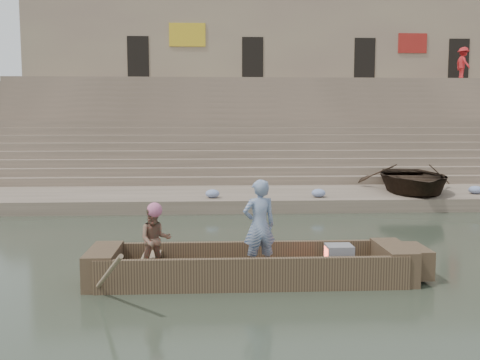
{
  "coord_description": "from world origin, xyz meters",
  "views": [
    {
      "loc": [
        -4.6,
        -10.17,
        2.8
      ],
      "look_at": [
        -3.92,
        2.66,
        1.4
      ],
      "focal_mm": 40.91,
      "sensor_mm": 36.0,
      "label": 1
    }
  ],
  "objects": [
    {
      "name": "standing_man",
      "position": [
        -3.78,
        -1.0,
        1.01
      ],
      "size": [
        0.66,
        0.52,
        1.59
      ],
      "primitive_type": "imported",
      "rotation": [
        0.0,
        0.0,
        3.4
      ],
      "color": "navy",
      "rests_on": "main_rowboat"
    },
    {
      "name": "upper_landing",
      "position": [
        0.0,
        22.5,
        2.6
      ],
      "size": [
        32.0,
        3.0,
        5.2
      ],
      "primitive_type": "cube",
      "color": "gray",
      "rests_on": "ground"
    },
    {
      "name": "television",
      "position": [
        -2.36,
        -0.84,
        0.42
      ],
      "size": [
        0.46,
        0.42,
        0.4
      ],
      "color": "gray",
      "rests_on": "main_rowboat"
    },
    {
      "name": "main_rowboat",
      "position": [
        -3.92,
        -0.84,
        0.11
      ],
      "size": [
        5.0,
        1.3,
        0.22
      ],
      "primitive_type": "cube",
      "color": "brown",
      "rests_on": "ground"
    },
    {
      "name": "pedestrian",
      "position": [
        10.28,
        21.81,
        6.15
      ],
      "size": [
        0.81,
        1.28,
        1.9
      ],
      "primitive_type": "imported",
      "rotation": [
        0.0,
        0.0,
        1.66
      ],
      "color": "red",
      "rests_on": "upper_landing"
    },
    {
      "name": "lower_landing",
      "position": [
        0.0,
        8.0,
        0.2
      ],
      "size": [
        32.0,
        4.0,
        0.4
      ],
      "primitive_type": "cube",
      "color": "gray",
      "rests_on": "ground"
    },
    {
      "name": "building_wall",
      "position": [
        0.0,
        26.5,
        5.6
      ],
      "size": [
        32.0,
        5.07,
        11.2
      ],
      "color": "gray",
      "rests_on": "ground"
    },
    {
      "name": "rowing_man",
      "position": [
        -5.56,
        -1.03,
        0.79
      ],
      "size": [
        0.62,
        0.52,
        1.14
      ],
      "primitive_type": "imported",
      "rotation": [
        0.0,
        0.0,
        0.18
      ],
      "color": "#236A4D",
      "rests_on": "main_rowboat"
    },
    {
      "name": "mid_landing",
      "position": [
        0.0,
        15.5,
        1.4
      ],
      "size": [
        32.0,
        3.0,
        2.8
      ],
      "primitive_type": "cube",
      "color": "gray",
      "rests_on": "ground"
    },
    {
      "name": "beached_rowboat",
      "position": [
        2.17,
        7.8,
        0.87
      ],
      "size": [
        3.93,
        5.02,
        0.95
      ],
      "primitive_type": "imported",
      "rotation": [
        0.0,
        0.0,
        -0.15
      ],
      "color": "#2D2116",
      "rests_on": "lower_landing"
    },
    {
      "name": "cloth_bundles",
      "position": [
        2.78,
        7.2,
        0.53
      ],
      "size": [
        15.76,
        1.66,
        0.26
      ],
      "color": "#3F5999",
      "rests_on": "lower_landing"
    },
    {
      "name": "ghat_steps",
      "position": [
        0.0,
        17.19,
        1.8
      ],
      "size": [
        32.0,
        11.0,
        5.2
      ],
      "color": "gray",
      "rests_on": "ground"
    },
    {
      "name": "rowboat_trim",
      "position": [
        -3.71,
        -0.85,
        0.31
      ],
      "size": [
        6.04,
        2.63,
        1.81
      ],
      "color": "brown",
      "rests_on": "ground"
    },
    {
      "name": "ground",
      "position": [
        0.0,
        0.0,
        0.0
      ],
      "size": [
        120.0,
        120.0,
        0.0
      ],
      "primitive_type": "plane",
      "color": "#2A3326",
      "rests_on": "ground"
    }
  ]
}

